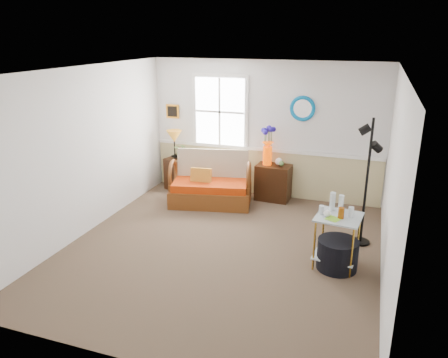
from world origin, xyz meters
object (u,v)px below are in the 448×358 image
(floor_lamp, at_px, (367,183))
(cabinet, at_px, (273,182))
(lamp_stand, at_px, (176,173))
(side_table, at_px, (337,241))
(loveseat, at_px, (211,179))
(ottoman, at_px, (337,254))

(floor_lamp, bearing_deg, cabinet, 134.33)
(lamp_stand, distance_m, cabinet, 2.03)
(side_table, bearing_deg, cabinet, 122.40)
(loveseat, bearing_deg, ottoman, -46.63)
(side_table, distance_m, ottoman, 0.18)
(lamp_stand, xyz_separation_m, cabinet, (2.03, 0.02, 0.02))
(floor_lamp, xyz_separation_m, ottoman, (-0.27, -0.91, -0.76))
(cabinet, relative_size, floor_lamp, 0.35)
(lamp_stand, height_order, ottoman, lamp_stand)
(loveseat, distance_m, floor_lamp, 2.89)
(lamp_stand, distance_m, ottoman, 4.12)
(cabinet, height_order, floor_lamp, floor_lamp)
(ottoman, bearing_deg, loveseat, 145.88)
(loveseat, bearing_deg, side_table, -45.68)
(floor_lamp, bearing_deg, lamp_stand, 153.31)
(lamp_stand, relative_size, cabinet, 0.94)
(floor_lamp, bearing_deg, side_table, -116.92)
(cabinet, bearing_deg, ottoman, -54.82)
(cabinet, bearing_deg, floor_lamp, -35.66)
(side_table, height_order, ottoman, side_table)
(floor_lamp, relative_size, ottoman, 3.53)
(cabinet, distance_m, floor_lamp, 2.26)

